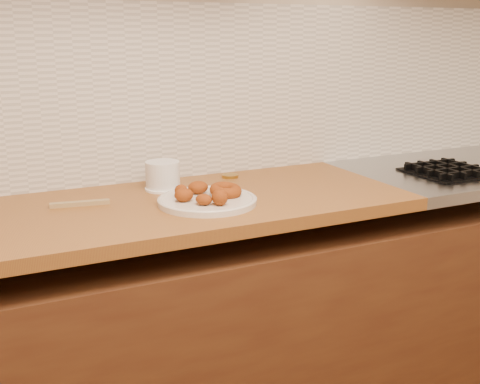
# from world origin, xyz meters

# --- Properties ---
(wall_back) EXTENTS (4.00, 0.02, 2.70)m
(wall_back) POSITION_xyz_m (0.00, 2.00, 1.35)
(wall_back) COLOR tan
(wall_back) RESTS_ON ground
(base_cabinet) EXTENTS (3.60, 0.60, 0.77)m
(base_cabinet) POSITION_xyz_m (0.00, 1.69, 0.39)
(base_cabinet) COLOR #4D2B15
(base_cabinet) RESTS_ON floor
(butcher_block) EXTENTS (2.30, 0.62, 0.04)m
(butcher_block) POSITION_xyz_m (-0.65, 1.69, 0.88)
(butcher_block) COLOR brown
(butcher_block) RESTS_ON base_cabinet
(backsplash) EXTENTS (3.60, 0.02, 0.60)m
(backsplash) POSITION_xyz_m (0.00, 1.99, 1.20)
(backsplash) COLOR beige
(backsplash) RESTS_ON wall_back
(donut_plate) EXTENTS (0.30, 0.30, 0.02)m
(donut_plate) POSITION_xyz_m (-0.15, 1.62, 0.91)
(donut_plate) COLOR beige
(donut_plate) RESTS_ON butcher_block
(ring_donut) EXTENTS (0.14, 0.14, 0.04)m
(ring_donut) POSITION_xyz_m (-0.09, 1.62, 0.93)
(ring_donut) COLOR maroon
(ring_donut) RESTS_ON donut_plate
(fried_dough_chunks) EXTENTS (0.14, 0.21, 0.05)m
(fried_dough_chunks) POSITION_xyz_m (-0.18, 1.61, 0.94)
(fried_dough_chunks) COLOR maroon
(fried_dough_chunks) RESTS_ON donut_plate
(plastic_tub) EXTENTS (0.13, 0.13, 0.09)m
(plastic_tub) POSITION_xyz_m (-0.21, 1.84, 0.95)
(plastic_tub) COLOR silver
(plastic_tub) RESTS_ON butcher_block
(tub_lid) EXTENTS (0.16, 0.16, 0.01)m
(tub_lid) POSITION_xyz_m (-0.21, 1.84, 0.90)
(tub_lid) COLOR white
(tub_lid) RESTS_ON butcher_block
(brass_jar_lid) EXTENTS (0.08, 0.08, 0.01)m
(brass_jar_lid) POSITION_xyz_m (0.06, 1.90, 0.91)
(brass_jar_lid) COLOR #A8852E
(brass_jar_lid) RESTS_ON butcher_block
(wooden_utensil) EXTENTS (0.18, 0.05, 0.01)m
(wooden_utensil) POSITION_xyz_m (-0.50, 1.76, 0.91)
(wooden_utensil) COLOR olive
(wooden_utensil) RESTS_ON butcher_block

